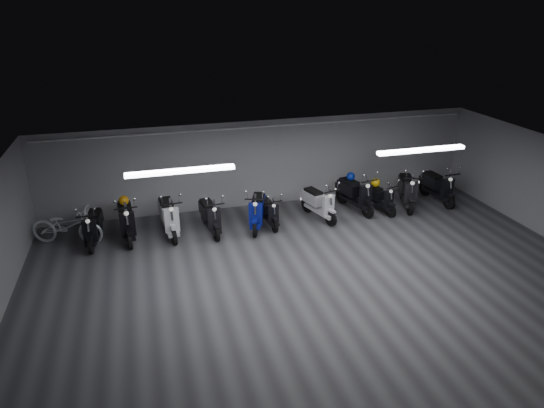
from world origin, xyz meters
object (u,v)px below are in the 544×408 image
object	(u,v)px
scooter_4	(257,205)
helmet_1	(124,200)
scooter_7	(355,188)
scooter_3	(210,211)
scooter_0	(92,222)
helmet_0	(376,183)
scooter_5	(268,207)
scooter_2	(168,211)
scooter_9	(408,185)
scooter_8	(380,193)
scooter_6	(319,198)
scooter_10	(438,182)
bicycle	(66,222)
scooter_1	(126,215)
helmet_2	(351,176)

from	to	relation	value
scooter_4	helmet_1	world-z (taller)	scooter_4
scooter_7	helmet_1	bearing A→B (deg)	165.77
scooter_3	scooter_4	size ratio (longest dim) A/B	0.96
scooter_0	helmet_1	distance (m)	1.01
helmet_0	helmet_1	size ratio (longest dim) A/B	1.03
scooter_5	helmet_0	world-z (taller)	scooter_5
scooter_2	scooter_7	distance (m)	5.84
scooter_0	helmet_0	world-z (taller)	scooter_0
scooter_9	helmet_0	distance (m)	1.12
scooter_8	scooter_6	bearing A→B (deg)	165.55
scooter_4	scooter_10	xyz separation A→B (m)	(6.22, 0.30, 0.01)
scooter_8	bicycle	bearing A→B (deg)	162.99
helmet_0	scooter_3	bearing A→B (deg)	-176.96
helmet_1	scooter_7	bearing A→B (deg)	-1.19
scooter_9	scooter_1	bearing A→B (deg)	-160.62
scooter_8	helmet_2	xyz separation A→B (m)	(-0.77, 0.55, 0.45)
scooter_4	helmet_2	bearing A→B (deg)	31.67
scooter_9	helmet_1	xyz separation A→B (m)	(-8.76, 0.33, 0.31)
scooter_6	helmet_0	world-z (taller)	scooter_6
scooter_4	helmet_0	size ratio (longest dim) A/B	6.54
scooter_1	scooter_10	size ratio (longest dim) A/B	1.03
scooter_7	bicycle	bearing A→B (deg)	166.80
scooter_5	scooter_2	bearing A→B (deg)	171.80
helmet_1	helmet_2	distance (m)	6.95
scooter_1	scooter_5	bearing A→B (deg)	-7.27
helmet_0	bicycle	bearing A→B (deg)	179.47
scooter_2	helmet_2	bearing A→B (deg)	-0.67
scooter_7	scooter_2	bearing A→B (deg)	168.87
scooter_8	helmet_1	size ratio (longest dim) A/B	5.78
scooter_4	scooter_8	size ratio (longest dim) A/B	1.16
scooter_4	helmet_2	world-z (taller)	scooter_4
scooter_6	helmet_1	distance (m)	5.70
scooter_2	scooter_4	world-z (taller)	scooter_2
scooter_8	scooter_9	bearing A→B (deg)	-9.81
scooter_10	scooter_8	bearing A→B (deg)	-178.77
scooter_5	scooter_7	world-z (taller)	scooter_7
scooter_3	scooter_7	world-z (taller)	scooter_7
scooter_0	scooter_2	world-z (taller)	scooter_2
scooter_6	bicycle	world-z (taller)	scooter_6
scooter_0	scooter_4	size ratio (longest dim) A/B	0.94
scooter_9	bicycle	bearing A→B (deg)	-161.41
scooter_7	helmet_1	world-z (taller)	scooter_7
scooter_0	scooter_4	xyz separation A→B (m)	(4.58, -0.20, 0.04)
helmet_1	scooter_10	bearing A→B (deg)	-1.38
scooter_1	scooter_10	bearing A→B (deg)	-4.09
scooter_3	scooter_8	size ratio (longest dim) A/B	1.11
scooter_9	helmet_0	bearing A→B (deg)	-166.57
scooter_5	helmet_2	xyz separation A→B (m)	(2.89, 0.61, 0.47)
scooter_0	helmet_1	bearing A→B (deg)	27.43
bicycle	scooter_7	bearing A→B (deg)	-70.54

